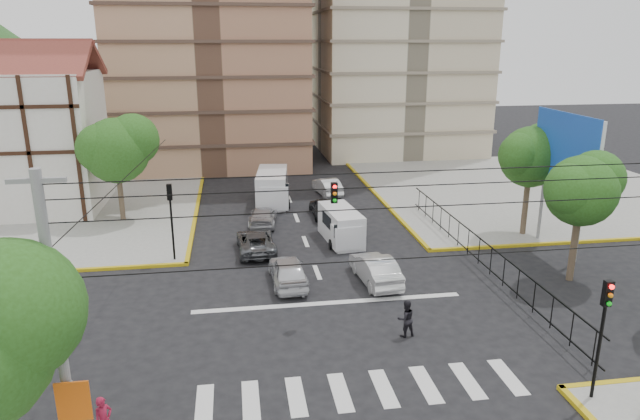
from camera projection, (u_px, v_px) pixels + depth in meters
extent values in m
plane|color=black|center=(333.00, 314.00, 26.24)|extent=(160.00, 160.00, 0.00)
cube|color=gray|center=(21.00, 209.00, 42.24)|extent=(26.00, 26.00, 0.15)
cube|color=gray|center=(525.00, 189.00, 48.07)|extent=(26.00, 26.00, 0.15)
cube|color=silver|center=(362.00, 390.00, 20.56)|extent=(12.00, 2.40, 0.01)
cube|color=silver|center=(329.00, 303.00, 27.37)|extent=(13.00, 0.40, 0.01)
cube|color=silver|center=(25.00, 143.00, 40.97)|extent=(10.00, 8.00, 10.00)
cube|color=maroon|center=(2.00, 59.00, 37.48)|extent=(10.80, 4.25, 2.65)
cube|color=maroon|center=(22.00, 58.00, 41.07)|extent=(10.80, 4.25, 2.65)
cylinder|color=slate|center=(579.00, 228.00, 31.53)|extent=(0.20, 0.20, 4.00)
cylinder|color=slate|center=(541.00, 208.00, 35.31)|extent=(0.20, 0.20, 4.00)
cube|color=silver|center=(567.00, 150.00, 32.27)|extent=(0.25, 6.00, 4.00)
cube|color=blue|center=(564.00, 150.00, 32.24)|extent=(0.08, 6.20, 4.20)
sphere|color=#264F16|center=(9.00, 312.00, 13.97)|extent=(3.68, 3.68, 3.68)
cylinder|color=#473828|center=(574.00, 242.00, 29.43)|extent=(0.36, 0.36, 4.20)
sphere|color=#264F16|center=(581.00, 191.00, 28.64)|extent=(3.60, 3.60, 3.60)
sphere|color=#264F16|center=(596.00, 178.00, 28.90)|extent=(2.88, 2.88, 2.88)
sphere|color=#264F16|center=(572.00, 189.00, 28.20)|extent=(2.70, 2.70, 2.70)
cylinder|color=#473828|center=(526.00, 202.00, 36.16)|extent=(0.36, 0.36, 4.48)
sphere|color=#264F16|center=(531.00, 157.00, 35.32)|extent=(3.80, 3.80, 3.80)
sphere|color=#264F16|center=(543.00, 147.00, 35.58)|extent=(3.04, 3.04, 3.04)
sphere|color=#264F16|center=(522.00, 155.00, 34.87)|extent=(2.85, 2.85, 2.85)
cylinder|color=#473828|center=(121.00, 192.00, 39.03)|extent=(0.36, 0.36, 4.20)
sphere|color=#264F16|center=(116.00, 151.00, 38.20)|extent=(4.40, 4.40, 4.40)
sphere|color=#264F16|center=(133.00, 140.00, 38.46)|extent=(3.52, 3.52, 3.52)
sphere|color=#264F16|center=(101.00, 148.00, 37.73)|extent=(3.30, 3.30, 3.30)
cylinder|color=black|center=(598.00, 352.00, 19.45)|extent=(0.12, 0.12, 3.50)
cube|color=black|center=(607.00, 293.00, 18.82)|extent=(0.28, 0.22, 0.90)
sphere|color=#FF0C0C|center=(609.00, 285.00, 18.73)|extent=(0.17, 0.17, 0.17)
cylinder|color=black|center=(172.00, 230.00, 31.94)|extent=(0.12, 0.12, 3.50)
cube|color=black|center=(169.00, 192.00, 31.31)|extent=(0.28, 0.22, 0.90)
sphere|color=#FF0C0C|center=(169.00, 187.00, 31.22)|extent=(0.17, 0.17, 0.17)
cube|color=black|center=(334.00, 193.00, 24.58)|extent=(0.28, 0.22, 0.90)
cylinder|color=black|center=(391.00, 259.00, 15.93)|extent=(18.00, 0.03, 0.03)
cylinder|color=slate|center=(59.00, 335.00, 15.07)|extent=(0.28, 0.28, 9.00)
cube|color=slate|center=(36.00, 181.00, 13.87)|extent=(1.40, 0.12, 0.12)
cube|color=#E5590C|center=(73.00, 401.00, 15.41)|extent=(0.90, 0.06, 1.20)
cube|color=silver|center=(341.00, 225.00, 35.59)|extent=(2.27, 4.61, 2.04)
cube|color=silver|center=(346.00, 236.00, 33.95)|extent=(1.80, 1.25, 1.42)
cube|color=black|center=(348.00, 230.00, 33.51)|extent=(1.64, 0.29, 0.80)
cylinder|color=black|center=(331.00, 244.00, 34.33)|extent=(0.25, 0.62, 0.62)
cylinder|color=black|center=(359.00, 243.00, 34.57)|extent=(0.25, 0.62, 0.62)
cylinder|color=black|center=(324.00, 229.00, 37.02)|extent=(0.25, 0.62, 0.62)
cylinder|color=black|center=(349.00, 228.00, 37.26)|extent=(0.25, 0.62, 0.62)
cube|color=silver|center=(272.00, 187.00, 43.72)|extent=(2.83, 5.69, 2.51)
cube|color=silver|center=(274.00, 197.00, 41.70)|extent=(2.22, 1.55, 1.75)
cube|color=black|center=(275.00, 190.00, 41.16)|extent=(2.02, 0.34, 0.98)
cylinder|color=black|center=(260.00, 205.00, 42.16)|extent=(0.25, 0.77, 0.77)
cylinder|color=black|center=(288.00, 204.00, 42.47)|extent=(0.25, 0.77, 0.77)
cylinder|color=black|center=(258.00, 193.00, 45.48)|extent=(0.25, 0.77, 0.77)
cylinder|color=black|center=(284.00, 192.00, 45.78)|extent=(0.25, 0.77, 0.77)
imported|color=silver|center=(288.00, 271.00, 29.30)|extent=(1.91, 4.39, 1.47)
imported|color=silver|center=(375.00, 269.00, 29.55)|extent=(1.97, 4.60, 1.47)
imported|color=#53565A|center=(256.00, 241.00, 33.83)|extent=(2.31, 4.69, 1.28)
imported|color=#AAA9AE|center=(263.00, 217.00, 38.64)|extent=(2.31, 4.53, 1.26)
imported|color=#232325|center=(324.00, 207.00, 40.51)|extent=(1.78, 4.15, 1.40)
imported|color=silver|center=(327.00, 186.00, 46.36)|extent=(2.07, 4.36, 1.38)
imported|color=maroon|center=(104.00, 420.00, 17.49)|extent=(0.68, 0.66, 1.57)
imported|color=black|center=(406.00, 319.00, 24.11)|extent=(0.89, 0.75, 1.63)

